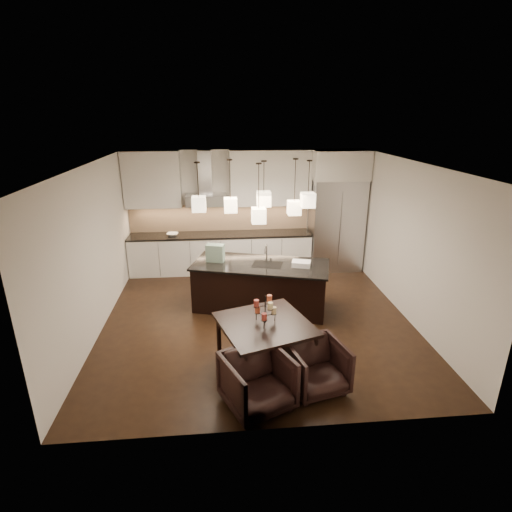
{
  "coord_description": "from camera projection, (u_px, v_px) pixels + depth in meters",
  "views": [
    {
      "loc": [
        -0.63,
        -6.52,
        3.59
      ],
      "look_at": [
        0.0,
        0.2,
        1.15
      ],
      "focal_mm": 28.0,
      "sensor_mm": 36.0,
      "label": 1
    }
  ],
  "objects": [
    {
      "name": "candle_c",
      "position": [
        264.0,
        317.0,
        5.54
      ],
      "size": [
        0.09,
        0.09,
        0.1
      ],
      "primitive_type": "cylinder",
      "rotation": [
        0.0,
        0.0,
        0.31
      ],
      "color": "#A9372E",
      "rests_on": "candelabra"
    },
    {
      "name": "ceiling",
      "position": [
        257.0,
        163.0,
        6.43
      ],
      "size": [
        5.5,
        5.5,
        0.02
      ],
      "primitive_type": "cube",
      "color": "white",
      "rests_on": "wall_back"
    },
    {
      "name": "dining_table",
      "position": [
        265.0,
        345.0,
        5.86
      ],
      "size": [
        1.54,
        1.54,
        0.73
      ],
      "primitive_type": null,
      "rotation": [
        0.0,
        0.0,
        0.31
      ],
      "color": "black",
      "rests_on": "floor"
    },
    {
      "name": "floor",
      "position": [
        257.0,
        319.0,
        7.38
      ],
      "size": [
        5.5,
        5.5,
        0.02
      ],
      "primitive_type": "cube",
      "color": "black",
      "rests_on": "ground"
    },
    {
      "name": "refrigerator",
      "position": [
        336.0,
        225.0,
        9.43
      ],
      "size": [
        1.2,
        0.72,
        2.15
      ],
      "primitive_type": "cube",
      "color": "#B7B7BA",
      "rests_on": "floor"
    },
    {
      "name": "lower_cabinets",
      "position": [
        221.0,
        253.0,
        9.45
      ],
      "size": [
        4.21,
        0.62,
        0.88
      ],
      "primitive_type": "cube",
      "color": "silver",
      "rests_on": "floor"
    },
    {
      "name": "backsplash",
      "position": [
        220.0,
        217.0,
        9.46
      ],
      "size": [
        4.21,
        0.02,
        0.63
      ],
      "primitive_type": "cube",
      "color": "#D4AF8A",
      "rests_on": "countertop"
    },
    {
      "name": "island_body",
      "position": [
        260.0,
        287.0,
        7.65
      ],
      "size": [
        2.63,
        1.62,
        0.87
      ],
      "primitive_type": "cube",
      "rotation": [
        0.0,
        0.0,
        -0.28
      ],
      "color": "black",
      "rests_on": "floor"
    },
    {
      "name": "candle_a",
      "position": [
        274.0,
        310.0,
        5.72
      ],
      "size": [
        0.09,
        0.09,
        0.1
      ],
      "primitive_type": "cylinder",
      "rotation": [
        0.0,
        0.0,
        0.31
      ],
      "color": "beige",
      "rests_on": "candelabra"
    },
    {
      "name": "fruit_bowl",
      "position": [
        173.0,
        234.0,
        9.13
      ],
      "size": [
        0.29,
        0.29,
        0.06
      ],
      "primitive_type": "imported",
      "rotation": [
        0.0,
        0.0,
        -0.12
      ],
      "color": "silver",
      "rests_on": "countertop"
    },
    {
      "name": "faucet",
      "position": [
        267.0,
        253.0,
        7.51
      ],
      "size": [
        0.16,
        0.25,
        0.37
      ],
      "primitive_type": null,
      "rotation": [
        0.0,
        0.0,
        -0.28
      ],
      "color": "silver",
      "rests_on": "island_top"
    },
    {
      "name": "armchair_right",
      "position": [
        317.0,
        367.0,
        5.39
      ],
      "size": [
        0.9,
        0.91,
        0.68
      ],
      "primitive_type": "imported",
      "rotation": [
        0.0,
        0.0,
        0.26
      ],
      "color": "black",
      "rests_on": "floor"
    },
    {
      "name": "candle_b",
      "position": [
        257.0,
        309.0,
        5.75
      ],
      "size": [
        0.09,
        0.09,
        0.1
      ],
      "primitive_type": "cylinder",
      "rotation": [
        0.0,
        0.0,
        0.31
      ],
      "color": "#DC603C",
      "rests_on": "candelabra"
    },
    {
      "name": "upper_cab_left",
      "position": [
        152.0,
        180.0,
        8.86
      ],
      "size": [
        1.25,
        0.35,
        1.25
      ],
      "primitive_type": "cube",
      "color": "silver",
      "rests_on": "wall_back"
    },
    {
      "name": "food_container",
      "position": [
        301.0,
        264.0,
        7.36
      ],
      "size": [
        0.39,
        0.32,
        0.1
      ],
      "primitive_type": "cube",
      "rotation": [
        0.0,
        0.0,
        -0.28
      ],
      "color": "silver",
      "rests_on": "island_top"
    },
    {
      "name": "wall_left",
      "position": [
        93.0,
        251.0,
        6.66
      ],
      "size": [
        0.02,
        5.5,
        2.8
      ],
      "primitive_type": "cube",
      "color": "silver",
      "rests_on": "ground"
    },
    {
      "name": "pendant_b",
      "position": [
        231.0,
        205.0,
        7.38
      ],
      "size": [
        0.24,
        0.24,
        0.26
      ],
      "primitive_type": "cube",
      "color": "#FBE4B6",
      "rests_on": "ceiling"
    },
    {
      "name": "island_top",
      "position": [
        261.0,
        265.0,
        7.5
      ],
      "size": [
        2.73,
        1.72,
        0.04
      ],
      "primitive_type": "cube",
      "rotation": [
        0.0,
        0.0,
        -0.28
      ],
      "color": "black",
      "rests_on": "island_body"
    },
    {
      "name": "pendant_e",
      "position": [
        308.0,
        200.0,
        7.22
      ],
      "size": [
        0.24,
        0.24,
        0.26
      ],
      "primitive_type": "cube",
      "color": "#FBE4B6",
      "rests_on": "ceiling"
    },
    {
      "name": "candle_e",
      "position": [
        256.0,
        303.0,
        5.59
      ],
      "size": [
        0.09,
        0.09,
        0.1
      ],
      "primitive_type": "cylinder",
      "rotation": [
        0.0,
        0.0,
        0.31
      ],
      "color": "#A9372E",
      "rests_on": "candelabra"
    },
    {
      "name": "tote_bag",
      "position": [
        215.0,
        253.0,
        7.57
      ],
      "size": [
        0.37,
        0.26,
        0.33
      ],
      "primitive_type": "cube",
      "rotation": [
        0.0,
        0.0,
        -0.28
      ],
      "color": "#164A34",
      "rests_on": "island_top"
    },
    {
      "name": "pendant_c",
      "position": [
        264.0,
        199.0,
        7.14
      ],
      "size": [
        0.24,
        0.24,
        0.26
      ],
      "primitive_type": "cube",
      "color": "#FBE4B6",
      "rests_on": "ceiling"
    },
    {
      "name": "wall_back",
      "position": [
        246.0,
        210.0,
        9.49
      ],
      "size": [
        5.5,
        0.02,
        2.8
      ],
      "primitive_type": "cube",
      "color": "silver",
      "rests_on": "ground"
    },
    {
      "name": "pendant_f",
      "position": [
        259.0,
        216.0,
        6.88
      ],
      "size": [
        0.24,
        0.24,
        0.26
      ],
      "primitive_type": "cube",
      "color": "#FBE4B6",
      "rests_on": "ceiling"
    },
    {
      "name": "wall_front",
      "position": [
        281.0,
        327.0,
        4.32
      ],
      "size": [
        5.5,
        0.02,
        2.8
      ],
      "primitive_type": "cube",
      "color": "silver",
      "rests_on": "ground"
    },
    {
      "name": "hood_chimney",
      "position": [
        205.0,
        172.0,
        8.94
      ],
      "size": [
        0.3,
        0.28,
        0.96
      ],
      "primitive_type": "cube",
      "color": "#B7B7BA",
      "rests_on": "hood_canopy"
    },
    {
      "name": "candle_f",
      "position": [
        270.0,
        306.0,
        5.52
      ],
      "size": [
        0.09,
        0.09,
        0.1
      ],
      "primitive_type": "cylinder",
      "rotation": [
        0.0,
        0.0,
        0.31
      ],
      "color": "beige",
      "rests_on": "candelabra"
    },
    {
      "name": "wall_right",
      "position": [
        410.0,
        242.0,
        7.14
      ],
      "size": [
        0.02,
        5.5,
        2.8
      ],
      "primitive_type": "cube",
      "color": "silver",
      "rests_on": "ground"
    },
    {
      "name": "candelabra",
      "position": [
        265.0,
        310.0,
        5.66
      ],
      "size": [
        0.44,
        0.44,
        0.43
      ],
      "primitive_type": null,
      "rotation": [
        0.0,
        0.0,
        0.31
      ],
      "color": "black",
      "rests_on": "dining_table"
    },
    {
      "name": "pendant_d",
      "position": [
        294.0,
        208.0,
        7.53
      ],
      "size": [
        0.24,
        0.24,
        0.26
      ],
      "primitive_type": "cube",
      "color": "#FBE4B6",
      "rests_on": "ceiling"
    },
    {
      "name": "fridge_panel",
      "position": [
        340.0,
        165.0,
        8.95
      ],
      "size": [
        1.26,
        0.72,
        0.65
      ],
      "primitive_type": "cube",
      "color": "silver",
      "rests_on": "refrigerator"
    },
    {
      "name": "candle_d",
      "position": [
        269.0,
        298.0,
        5.73
      ],
      "size": [
        0.09,
        0.09,
        0.1
      ],
      "primitive_type": "cylinder",
      "rotation": [
        0.0,
        0.0,
        0.31
      ],
      "color": "#DC603C",
      "rests_on": "candelabra"
    },
    {
      "name": "upper_cab_right",
      "position": [
        270.0,
        178.0,
        9.1
      ],
      "size": [
        1.85,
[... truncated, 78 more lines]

